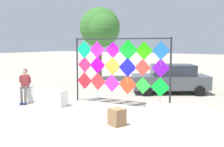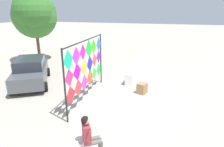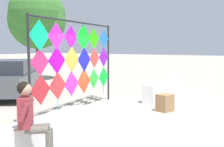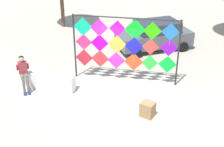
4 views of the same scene
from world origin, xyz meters
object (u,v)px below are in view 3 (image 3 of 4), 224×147
kite_display_rack (77,57)px  cardboard_box_large (165,103)px  seated_vendor (32,118)px  parked_car (12,78)px  tree_palm_like (37,18)px

kite_display_rack → cardboard_box_large: (1.47, -2.46, -1.51)m
seated_vendor → parked_car: parked_car is taller
seated_vendor → cardboard_box_large: (5.30, -0.50, -0.63)m
tree_palm_like → kite_display_rack: bearing=-126.5°
kite_display_rack → seated_vendor: kite_display_rack is taller
kite_display_rack → seated_vendor: 4.39m
seated_vendor → tree_palm_like: bearing=45.1°
parked_car → cardboard_box_large: bearing=-83.6°
cardboard_box_large → tree_palm_like: 11.08m
parked_car → tree_palm_like: tree_palm_like is taller
kite_display_rack → seated_vendor: bearing=-152.8°
seated_vendor → cardboard_box_large: 5.36m
seated_vendor → parked_car: (4.56, 6.05, -0.12)m
tree_palm_like → cardboard_box_large: bearing=-111.8°
kite_display_rack → parked_car: kite_display_rack is taller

